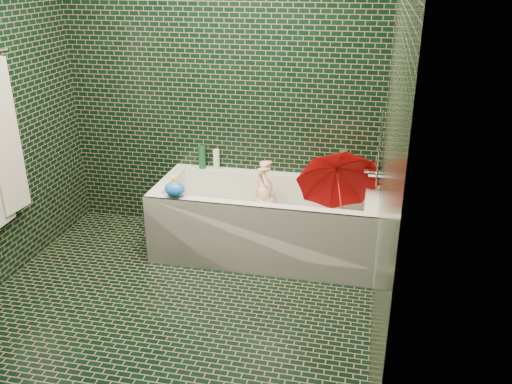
% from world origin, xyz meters
% --- Properties ---
extents(floor, '(2.80, 2.80, 0.00)m').
position_xyz_m(floor, '(0.00, 0.00, 0.00)').
color(floor, black).
rests_on(floor, ground).
extents(wall_back, '(2.80, 0.00, 2.80)m').
position_xyz_m(wall_back, '(0.00, 1.40, 1.25)').
color(wall_back, black).
rests_on(wall_back, floor).
extents(wall_right, '(0.00, 2.80, 2.80)m').
position_xyz_m(wall_right, '(1.30, 0.00, 1.25)').
color(wall_right, black).
rests_on(wall_right, floor).
extents(bathtub, '(1.70, 0.75, 0.55)m').
position_xyz_m(bathtub, '(0.45, 1.01, 0.21)').
color(bathtub, white).
rests_on(bathtub, floor).
extents(bath_mat, '(1.35, 0.47, 0.01)m').
position_xyz_m(bath_mat, '(0.45, 1.02, 0.16)').
color(bath_mat, green).
rests_on(bath_mat, bathtub).
extents(water, '(1.48, 0.53, 0.00)m').
position_xyz_m(water, '(0.45, 1.02, 0.30)').
color(water, silver).
rests_on(water, bathtub).
extents(faucet, '(0.18, 0.19, 0.55)m').
position_xyz_m(faucet, '(1.26, 1.02, 0.77)').
color(faucet, silver).
rests_on(faucet, wall_right).
extents(child, '(0.91, 0.35, 0.32)m').
position_xyz_m(child, '(0.49, 0.99, 0.31)').
color(child, '#F6B299').
rests_on(child, bathtub).
extents(umbrella, '(0.79, 0.80, 0.87)m').
position_xyz_m(umbrella, '(1.01, 0.98, 0.59)').
color(umbrella, red).
rests_on(umbrella, bathtub).
extents(soap_bottle_a, '(0.12, 0.12, 0.28)m').
position_xyz_m(soap_bottle_a, '(1.22, 1.32, 0.55)').
color(soap_bottle_a, white).
rests_on(soap_bottle_a, bathtub).
extents(soap_bottle_b, '(0.09, 0.09, 0.17)m').
position_xyz_m(soap_bottle_b, '(1.25, 1.34, 0.55)').
color(soap_bottle_b, '#491E74').
rests_on(soap_bottle_b, bathtub).
extents(soap_bottle_c, '(0.16, 0.16, 0.17)m').
position_xyz_m(soap_bottle_c, '(1.06, 1.33, 0.55)').
color(soap_bottle_c, '#154C27').
rests_on(soap_bottle_c, bathtub).
extents(bottle_right_tall, '(0.06, 0.06, 0.24)m').
position_xyz_m(bottle_right_tall, '(1.01, 1.33, 0.67)').
color(bottle_right_tall, '#154C27').
rests_on(bottle_right_tall, bathtub).
extents(bottle_right_pump, '(0.06, 0.06, 0.17)m').
position_xyz_m(bottle_right_pump, '(1.25, 1.37, 0.63)').
color(bottle_right_pump, silver).
rests_on(bottle_right_pump, bathtub).
extents(bottle_left_tall, '(0.07, 0.07, 0.19)m').
position_xyz_m(bottle_left_tall, '(-0.16, 1.34, 0.64)').
color(bottle_left_tall, '#154C27').
rests_on(bottle_left_tall, bathtub).
extents(bottle_left_short, '(0.06, 0.06, 0.17)m').
position_xyz_m(bottle_left_short, '(-0.04, 1.34, 0.64)').
color(bottle_left_short, white).
rests_on(bottle_left_short, bathtub).
extents(rubber_duck, '(0.12, 0.08, 0.10)m').
position_xyz_m(rubber_duck, '(1.08, 1.34, 0.60)').
color(rubber_duck, '#FFFB1A').
rests_on(rubber_duck, bathtub).
extents(bath_toy, '(0.16, 0.13, 0.15)m').
position_xyz_m(bath_toy, '(-0.16, 0.70, 0.61)').
color(bath_toy, blue).
rests_on(bath_toy, bathtub).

